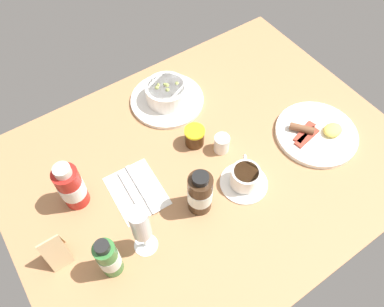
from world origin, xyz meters
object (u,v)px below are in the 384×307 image
Objects in this scene: porridge_bowl at (167,95)px; sauce_bottle_red at (71,187)px; sauce_bottle_green at (109,258)px; breakfast_plate at (317,133)px; cutlery_setting at (137,192)px; sauce_bottle_brown at (200,193)px; menu_card at (54,249)px; jam_jar at (195,137)px; creamer_jug at (222,143)px; coffee_cup at (245,178)px; wine_glass at (141,226)px.

porridge_bowl is 1.46× the size of sauce_bottle_red.
sauce_bottle_green is 67.81cm from breakfast_plate.
sauce_bottle_brown reaches higher than cutlery_setting.
breakfast_plate is (-53.07, 13.05, 0.66)cm from cutlery_setting.
sauce_bottle_green is 13.51cm from menu_card.
sauce_bottle_green is 0.61× the size of breakfast_plate.
jam_jar is 36.07cm from breakfast_plate.
sauce_bottle_green reaches higher than menu_card.
cutlery_setting is 27.10cm from creamer_jug.
menu_card is at bearing 49.47° from sauce_bottle_red.
menu_card is at bearing 3.83° from creamer_jug.
breakfast_plate is at bearing 179.02° from sauce_bottle_brown.
creamer_jug is at bearing 129.35° from jam_jar.
coffee_cup reaches higher than cutlery_setting.
coffee_cup is at bearing 1.40° from breakfast_plate.
cutlery_setting is at bearing -46.76° from sauce_bottle_brown.
breakfast_plate is (-26.12, 11.80, -1.87)cm from creamer_jug.
wine_glass is 0.76× the size of breakfast_plate.
sauce_bottle_red is at bearing -37.12° from sauce_bottle_brown.
cutlery_setting is 28.83cm from coffee_cup.
wine_glass is 21.72cm from menu_card.
menu_card reaches higher than creamer_jug.
coffee_cup is at bearing 152.11° from sauce_bottle_red.
sauce_bottle_brown is (-11.60, 12.34, 6.42)cm from cutlery_setting.
coffee_cup is at bearing 82.09° from creamer_jug.
jam_jar is (5.08, -6.19, 0.17)cm from creamer_jug.
sauce_bottle_green is 26.16cm from sauce_bottle_brown.
sauce_bottle_red reaches higher than creamer_jug.
cutlery_setting is 17.00cm from sauce_bottle_red.
jam_jar is 0.24× the size of breakfast_plate.
breakfast_plate is at bearing -178.60° from coffee_cup.
coffee_cup is 31.92cm from wine_glass.
creamer_jug is 43.59cm from sauce_bottle_green.
sauce_bottle_green is at bearing 2.33° from wine_glass.
cutlery_setting is at bearing 153.35° from sauce_bottle_red.
creamer_jug is 1.01× the size of jam_jar.
wine_glass is 10.47cm from sauce_bottle_green.
porridge_bowl is 3.90× the size of jam_jar.
porridge_bowl is 18.19cm from jam_jar.
cutlery_setting is 18.83cm from wine_glass.
coffee_cup is 2.20× the size of creamer_jug.
creamer_jug is at bearing -144.13° from sauce_bottle_brown.
sauce_bottle_green is at bearing 0.70° from coffee_cup.
sauce_bottle_brown reaches higher than coffee_cup.
jam_jar is 0.40× the size of sauce_bottle_green.
menu_card is at bearing -12.23° from sauce_bottle_brown.
sauce_bottle_brown is 0.61× the size of breakfast_plate.
jam_jar is 0.37× the size of sauce_bottle_red.
coffee_cup is (-25.22, 13.73, 2.59)cm from cutlery_setting.
wine_glass is (29.28, 36.87, 8.81)cm from porridge_bowl.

